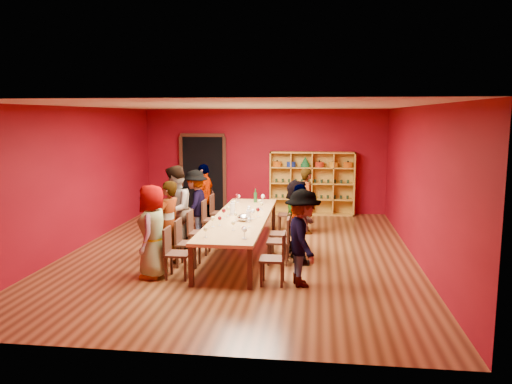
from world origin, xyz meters
The scene contains 45 objects.
room_shell centered at (0.00, 0.00, 1.50)m, with size 7.10×9.10×3.04m.
tasting_table centered at (0.00, 0.00, 0.70)m, with size 1.10×4.50×0.75m.
doorway centered at (-1.80, 4.43, 1.12)m, with size 1.40×0.17×2.30m.
shelving_unit centered at (1.40, 4.32, 0.98)m, with size 2.40×0.40×1.80m.
chair_person_left_0 centered at (-0.91, -1.75, 0.50)m, with size 0.42×0.42×0.89m.
person_left_0 centered at (-1.27, -1.75, 0.82)m, with size 0.80×0.44×1.63m, color #6095C6.
chair_person_left_1 centered at (-0.91, -1.05, 0.50)m, with size 0.42×0.42×0.89m.
person_left_1 centered at (-1.21, -1.05, 0.81)m, with size 0.59×0.43×1.61m, color #6191C7.
chair_person_left_2 centered at (-0.91, -0.17, 0.50)m, with size 0.42×0.42×0.89m.
person_left_2 centered at (-1.33, -0.17, 0.90)m, with size 0.88×0.48×1.81m, color #444549.
chair_person_left_3 centered at (-0.91, 1.10, 0.50)m, with size 0.42×0.42×0.89m.
person_left_3 centered at (-1.22, 1.10, 0.79)m, with size 1.03×0.42×1.59m, color #4B4B50.
chair_person_left_4 centered at (-0.91, 1.97, 0.50)m, with size 0.42×0.42×0.89m.
person_left_4 centered at (-1.21, 1.97, 0.82)m, with size 0.96×0.44×1.64m, color #5E84C2.
chair_person_right_0 centered at (0.91, -1.87, 0.50)m, with size 0.42×0.42×0.89m.
person_right_0 centered at (1.33, -1.87, 0.81)m, with size 1.05×0.43×1.62m, color #141837.
chair_person_right_1 centered at (0.91, -0.68, 0.50)m, with size 0.42×0.42×0.89m.
person_right_1 centered at (1.23, -0.68, 0.77)m, with size 0.90×0.41×1.54m, color #577FB3.
chair_person_right_2 centered at (0.91, -0.06, 0.50)m, with size 0.42×0.42×0.89m.
person_right_2 centered at (1.15, -0.06, 0.77)m, with size 1.43×0.41×1.55m, color #46464B.
chair_person_right_4 centered at (0.91, 1.95, 0.50)m, with size 0.42×0.42×0.89m.
person_right_4 centered at (1.32, 1.95, 0.78)m, with size 0.57×0.42×1.57m, color #515156.
wine_glass_0 centered at (0.05, -1.21, 0.88)m, with size 0.07×0.07×0.18m.
wine_glass_1 centered at (0.28, -0.18, 0.90)m, with size 0.08×0.08×0.21m.
wine_glass_2 centered at (0.13, 0.29, 0.88)m, with size 0.07×0.07×0.19m.
wine_glass_3 centered at (0.35, 0.06, 0.89)m, with size 0.08×0.08×0.20m.
wine_glass_4 centered at (-0.27, -0.84, 0.88)m, with size 0.07×0.07×0.18m.
wine_glass_5 centered at (-0.32, -1.79, 0.89)m, with size 0.08×0.08×0.19m.
wine_glass_6 centered at (0.28, 0.97, 0.90)m, with size 0.08×0.08×0.21m.
wine_glass_7 centered at (-0.27, 0.05, 0.91)m, with size 0.09×0.09×0.22m.
wine_glass_8 centered at (-0.35, 1.70, 0.91)m, with size 0.09×0.09×0.22m.
wine_glass_9 centered at (0.28, 1.67, 0.91)m, with size 0.09×0.09×0.22m.
wine_glass_10 centered at (0.35, 0.78, 0.89)m, with size 0.08×0.08×0.19m.
wine_glass_11 centered at (-0.32, -0.16, 0.90)m, with size 0.08×0.08×0.20m.
wine_glass_12 centered at (-0.37, -0.97, 0.90)m, with size 0.08×0.08×0.20m.
wine_glass_13 centered at (-0.04, -0.38, 0.88)m, with size 0.07×0.07×0.18m.
wine_glass_14 centered at (-0.32, 1.80, 0.88)m, with size 0.07×0.07×0.18m.
wine_glass_15 centered at (0.35, -1.83, 0.90)m, with size 0.08×0.08×0.21m.
wine_glass_16 centered at (0.33, -1.76, 0.90)m, with size 0.08×0.08×0.21m.
wine_glass_17 centered at (0.30, -0.91, 0.88)m, with size 0.07×0.07×0.18m.
wine_glass_18 centered at (-0.26, 0.81, 0.90)m, with size 0.08×0.08×0.21m.
spittoon_bowl centered at (0.13, -0.36, 0.82)m, with size 0.28×0.28×0.15m, color silver.
carafe_a centered at (-0.21, 0.24, 0.88)m, with size 0.14×0.14×0.28m.
carafe_b centered at (0.22, -0.42, 0.86)m, with size 0.12×0.12×0.25m.
wine_bottle centered at (0.08, 1.78, 0.88)m, with size 0.09×0.09×0.33m.
Camera 1 is at (1.55, -9.92, 2.80)m, focal length 35.00 mm.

